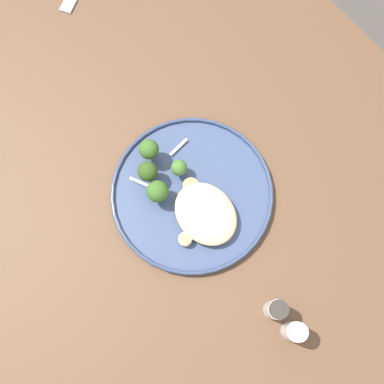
{
  "coord_description": "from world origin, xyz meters",
  "views": [
    {
      "loc": [
        -0.15,
        0.11,
        1.55
      ],
      "look_at": [
        0.02,
        -0.02,
        0.76
      ],
      "focal_mm": 43.57,
      "sensor_mm": 36.0,
      "label": 1
    }
  ],
  "objects": [
    {
      "name": "noodle_bed",
      "position": [
        -0.03,
        -0.01,
        0.77
      ],
      "size": [
        0.12,
        0.1,
        0.03
      ],
      "color": "beige",
      "rests_on": "dinner_plate"
    },
    {
      "name": "broccoli_floret_right_tilted",
      "position": [
        0.09,
        0.02,
        0.79
      ],
      "size": [
        0.04,
        0.04,
        0.06
      ],
      "color": "#7A994C",
      "rests_on": "dinner_plate"
    },
    {
      "name": "seared_scallop_tiny_bay",
      "position": [
        -0.04,
        -0.04,
        0.76
      ],
      "size": [
        0.03,
        0.03,
        0.02
      ],
      "color": "#E5C689",
      "rests_on": "dinner_plate"
    },
    {
      "name": "pepper_shaker",
      "position": [
        -0.23,
        -0.0,
        0.77
      ],
      "size": [
        0.03,
        0.03,
        0.07
      ],
      "color": "white",
      "rests_on": "wooden_dining_table"
    },
    {
      "name": "ground",
      "position": [
        0.0,
        0.0,
        0.0
      ],
      "size": [
        6.0,
        6.0,
        0.0
      ],
      "primitive_type": "plane",
      "color": "#47423D"
    },
    {
      "name": "seared_scallop_front_small",
      "position": [
        0.03,
        -0.03,
        0.76
      ],
      "size": [
        0.03,
        0.03,
        0.01
      ],
      "color": "#E5C689",
      "rests_on": "dinner_plate"
    },
    {
      "name": "salt_shaker",
      "position": [
        -0.27,
        -0.0,
        0.77
      ],
      "size": [
        0.03,
        0.03,
        0.07
      ],
      "color": "white",
      "rests_on": "wooden_dining_table"
    },
    {
      "name": "broccoli_floret_beside_noodles",
      "position": [
        0.05,
        0.03,
        0.78
      ],
      "size": [
        0.04,
        0.04,
        0.05
      ],
      "color": "#7A994C",
      "rests_on": "dinner_plate"
    },
    {
      "name": "seared_scallop_large_seared",
      "position": [
        -0.02,
        -0.01,
        0.76
      ],
      "size": [
        0.03,
        0.03,
        0.01
      ],
      "color": "beige",
      "rests_on": "dinner_plate"
    },
    {
      "name": "dinner_plate",
      "position": [
        0.02,
        -0.02,
        0.75
      ],
      "size": [
        0.29,
        0.29,
        0.02
      ],
      "color": "#38476B",
      "rests_on": "wooden_dining_table"
    },
    {
      "name": "onion_sliver_short_strip",
      "position": [
        0.08,
        0.03,
        0.75
      ],
      "size": [
        0.05,
        0.03,
        0.0
      ],
      "primitive_type": "cube",
      "rotation": [
        0.0,
        0.0,
        0.47
      ],
      "color": "silver",
      "rests_on": "dinner_plate"
    },
    {
      "name": "wooden_dining_table",
      "position": [
        0.0,
        0.0,
        0.66
      ],
      "size": [
        1.4,
        1.0,
        0.74
      ],
      "color": "brown",
      "rests_on": "ground"
    },
    {
      "name": "broccoli_floret_split_head",
      "position": [
        0.12,
        -0.01,
        0.79
      ],
      "size": [
        0.04,
        0.04,
        0.06
      ],
      "color": "#89A356",
      "rests_on": "dinner_plate"
    },
    {
      "name": "broccoli_floret_rear_charred",
      "position": [
        0.06,
        -0.03,
        0.78
      ],
      "size": [
        0.03,
        0.03,
        0.04
      ],
      "color": "#7A994C",
      "rests_on": "dinner_plate"
    },
    {
      "name": "onion_sliver_curled_piece",
      "position": [
        0.1,
        -0.06,
        0.75
      ],
      "size": [
        0.01,
        0.04,
        0.0
      ],
      "primitive_type": "cube",
      "rotation": [
        0.0,
        0.0,
        1.69
      ],
      "color": "silver",
      "rests_on": "dinner_plate"
    },
    {
      "name": "seared_scallop_center_golden",
      "position": [
        -0.04,
        0.04,
        0.76
      ],
      "size": [
        0.02,
        0.02,
        0.01
      ],
      "color": "beige",
      "rests_on": "dinner_plate"
    }
  ]
}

